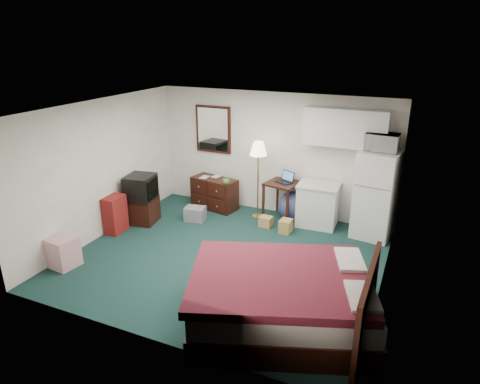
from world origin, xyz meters
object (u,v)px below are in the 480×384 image
at_px(floor_lamp, 258,180).
at_px(bed, 282,300).
at_px(suitcase, 115,214).
at_px(tv_stand, 143,210).
at_px(kitchen_counter, 317,206).
at_px(dresser, 215,193).
at_px(fridge, 376,195).
at_px(desk, 282,201).

bearing_deg(floor_lamp, bed, -63.16).
bearing_deg(suitcase, tv_stand, 68.40).
bearing_deg(kitchen_counter, suitcase, -154.47).
bearing_deg(tv_stand, dresser, 41.33).
distance_m(fridge, suitcase, 4.86).
bearing_deg(suitcase, floor_lamp, 36.01).
height_order(dresser, suitcase, suitcase).
distance_m(desk, fridge, 1.84).
height_order(bed, suitcase, bed).
relative_size(desk, tv_stand, 1.42).
distance_m(kitchen_counter, suitcase, 3.89).
bearing_deg(bed, tv_stand, 131.41).
distance_m(floor_lamp, desk, 0.65).
height_order(floor_lamp, tv_stand, floor_lamp).
bearing_deg(fridge, kitchen_counter, -173.95).
bearing_deg(kitchen_counter, bed, -86.52).
relative_size(fridge, bed, 0.73).
bearing_deg(tv_stand, kitchen_counter, 10.81).
relative_size(floor_lamp, kitchen_counter, 1.95).
xyz_separation_m(kitchen_counter, bed, (0.36, -3.22, -0.05)).
height_order(floor_lamp, desk, floor_lamp).
distance_m(desk, bed, 3.41).
height_order(fridge, tv_stand, fridge).
height_order(bed, tv_stand, bed).
bearing_deg(bed, suitcase, 140.26).
distance_m(dresser, suitcase, 2.17).
distance_m(dresser, kitchen_counter, 2.25).
xyz_separation_m(desk, fridge, (1.79, -0.07, 0.42)).
bearing_deg(kitchen_counter, fridge, -5.42).
xyz_separation_m(floor_lamp, fridge, (2.28, 0.05, 0.02)).
relative_size(bed, tv_stand, 4.06).
distance_m(bed, suitcase, 4.02).
bearing_deg(desk, dresser, -166.15).
xyz_separation_m(kitchen_counter, tv_stand, (-3.21, -1.26, -0.16)).
distance_m(desk, kitchen_counter, 0.73).
relative_size(bed, suitcase, 3.13).
bearing_deg(floor_lamp, kitchen_counter, 4.63).
xyz_separation_m(fridge, bed, (-0.70, -3.17, -0.46)).
bearing_deg(floor_lamp, tv_stand, -149.84).
bearing_deg(fridge, floor_lamp, -170.14).
bearing_deg(kitchen_counter, floor_lamp, -178.28).
xyz_separation_m(floor_lamp, desk, (0.49, 0.12, -0.40)).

